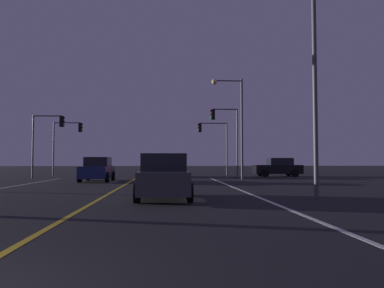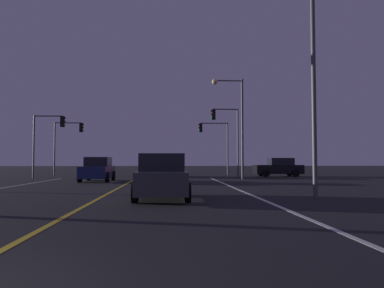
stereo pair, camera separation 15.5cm
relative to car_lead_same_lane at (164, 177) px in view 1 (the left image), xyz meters
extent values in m
cube|color=silver|center=(3.71, -0.02, -0.82)|extent=(0.16, 33.01, 0.01)
cube|color=gold|center=(-2.41, -0.02, -0.82)|extent=(0.16, 33.01, 0.01)
cylinder|color=black|center=(-0.90, 1.41, -0.48)|extent=(0.22, 0.68, 0.68)
cylinder|color=black|center=(0.90, 1.41, -0.48)|extent=(0.22, 0.68, 0.68)
cylinder|color=black|center=(-0.90, -1.29, -0.48)|extent=(0.22, 0.68, 0.68)
cylinder|color=black|center=(0.90, -1.29, -0.48)|extent=(0.22, 0.68, 0.68)
cube|color=#38383D|center=(0.00, 0.06, -0.16)|extent=(1.80, 4.30, 0.80)
cube|color=black|center=(0.00, -0.19, 0.56)|extent=(1.60, 2.10, 0.64)
cube|color=red|center=(-0.60, -2.04, -0.06)|extent=(0.24, 0.08, 0.16)
cube|color=red|center=(0.60, -2.04, -0.06)|extent=(0.24, 0.08, 0.16)
cylinder|color=black|center=(-3.86, 10.80, -0.48)|extent=(0.22, 0.68, 0.68)
cylinder|color=black|center=(-5.66, 10.80, -0.48)|extent=(0.22, 0.68, 0.68)
cylinder|color=black|center=(-3.86, 13.50, -0.48)|extent=(0.22, 0.68, 0.68)
cylinder|color=black|center=(-5.66, 13.50, -0.48)|extent=(0.22, 0.68, 0.68)
cube|color=navy|center=(-4.76, 12.15, -0.16)|extent=(1.80, 4.30, 0.80)
cube|color=black|center=(-4.76, 12.40, 0.56)|extent=(1.60, 2.10, 0.64)
cube|color=red|center=(-4.16, 14.25, -0.06)|extent=(0.24, 0.08, 0.16)
cube|color=red|center=(-5.36, 14.25, -0.06)|extent=(0.24, 0.08, 0.16)
cylinder|color=black|center=(-1.57, 20.46, -0.48)|extent=(0.22, 0.68, 0.68)
cylinder|color=black|center=(0.23, 20.46, -0.48)|extent=(0.22, 0.68, 0.68)
cylinder|color=black|center=(-1.57, 17.76, -0.48)|extent=(0.22, 0.68, 0.68)
cylinder|color=black|center=(0.23, 17.76, -0.48)|extent=(0.22, 0.68, 0.68)
cube|color=maroon|center=(-0.67, 19.11, -0.16)|extent=(1.80, 4.30, 0.80)
cube|color=black|center=(-0.67, 18.86, 0.56)|extent=(1.60, 2.10, 0.64)
cube|color=red|center=(-1.27, 17.01, -0.06)|extent=(0.24, 0.08, 0.16)
cube|color=red|center=(-0.07, 17.01, -0.06)|extent=(0.24, 0.08, 0.16)
cylinder|color=black|center=(8.82, 18.19, -0.48)|extent=(0.68, 0.22, 0.68)
cylinder|color=black|center=(8.82, 19.99, -0.48)|extent=(0.68, 0.22, 0.68)
cylinder|color=black|center=(11.52, 18.19, -0.48)|extent=(0.68, 0.22, 0.68)
cylinder|color=black|center=(11.52, 19.99, -0.48)|extent=(0.68, 0.22, 0.68)
cube|color=black|center=(10.17, 19.09, -0.16)|extent=(4.30, 1.80, 0.80)
cube|color=black|center=(10.42, 19.09, 0.56)|extent=(2.10, 1.60, 0.64)
cube|color=red|center=(12.27, 18.49, -0.06)|extent=(0.08, 0.24, 0.16)
cube|color=red|center=(12.27, 19.69, -0.06)|extent=(0.08, 0.24, 0.16)
cylinder|color=#4C4C51|center=(6.09, 16.99, 2.12)|extent=(0.14, 0.14, 5.89)
cylinder|color=#4C4C51|center=(5.05, 16.99, 5.02)|extent=(2.06, 0.10, 0.10)
cube|color=black|center=(4.02, 16.99, 4.57)|extent=(0.28, 0.36, 0.90)
sphere|color=#3A0605|center=(3.86, 16.99, 4.87)|extent=(0.20, 0.20, 0.20)
sphere|color=#3C2706|center=(3.86, 16.99, 4.57)|extent=(0.20, 0.20, 0.20)
sphere|color=#19E059|center=(3.86, 16.99, 4.27)|extent=(0.20, 0.20, 0.20)
cylinder|color=#4C4C51|center=(-10.90, 16.99, 1.78)|extent=(0.14, 0.14, 5.20)
cylinder|color=#4C4C51|center=(-9.76, 16.99, 4.33)|extent=(2.29, 0.10, 0.10)
cube|color=black|center=(-8.61, 16.99, 3.88)|extent=(0.28, 0.36, 0.90)
sphere|color=#3A0605|center=(-8.45, 16.99, 4.18)|extent=(0.20, 0.20, 0.20)
sphere|color=#3C2706|center=(-8.45, 16.99, 3.88)|extent=(0.20, 0.20, 0.20)
sphere|color=#19E059|center=(-8.45, 16.99, 3.58)|extent=(0.20, 0.20, 0.20)
cylinder|color=#4C4C51|center=(6.09, 22.49, 1.80)|extent=(0.14, 0.14, 5.25)
cylinder|color=#4C4C51|center=(4.74, 22.49, 4.38)|extent=(2.69, 0.10, 0.10)
cube|color=black|center=(3.39, 22.49, 3.93)|extent=(0.28, 0.36, 0.90)
sphere|color=#3A0605|center=(3.23, 22.49, 4.23)|extent=(0.20, 0.20, 0.20)
sphere|color=#3C2706|center=(3.23, 22.49, 3.93)|extent=(0.20, 0.20, 0.20)
sphere|color=#19E059|center=(3.23, 22.49, 3.63)|extent=(0.20, 0.20, 0.20)
cylinder|color=#4C4C51|center=(-10.90, 22.49, 1.78)|extent=(0.14, 0.14, 5.21)
cylinder|color=#4C4C51|center=(-9.65, 22.49, 4.33)|extent=(2.52, 0.10, 0.10)
cube|color=black|center=(-8.39, 22.49, 3.88)|extent=(0.28, 0.36, 0.90)
sphere|color=#3A0605|center=(-8.23, 22.49, 4.18)|extent=(0.20, 0.20, 0.20)
sphere|color=#3C2706|center=(-8.23, 22.49, 3.88)|extent=(0.20, 0.20, 0.20)
sphere|color=#19E059|center=(-8.23, 22.49, 3.58)|extent=(0.20, 0.20, 0.20)
cylinder|color=#4C4C51|center=(5.99, 0.21, 3.56)|extent=(0.18, 0.18, 8.77)
cylinder|color=#4C4C51|center=(5.99, 14.54, 3.13)|extent=(0.18, 0.18, 7.91)
cylinder|color=#4C4C51|center=(4.90, 14.54, 6.94)|extent=(2.18, 0.10, 0.10)
sphere|color=#F9D88C|center=(3.81, 14.54, 6.84)|extent=(0.44, 0.44, 0.44)
camera|label=1|loc=(0.12, -13.93, 0.62)|focal=34.35mm
camera|label=2|loc=(0.27, -13.93, 0.62)|focal=34.35mm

